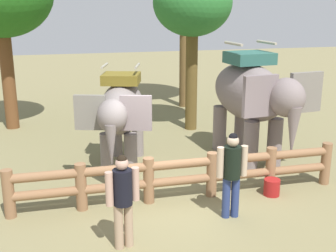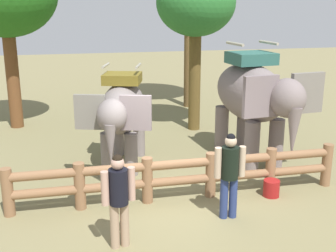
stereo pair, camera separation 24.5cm
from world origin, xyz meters
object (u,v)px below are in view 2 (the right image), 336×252
log_fence (180,174)px  elephant_center (254,96)px  elephant_near_left (122,111)px  tree_back_center (196,5)px  tourist_man_in_blue (119,195)px  tourist_woman_in_black (230,170)px  feed_bucket (271,188)px

log_fence → elephant_center: elephant_center is taller
elephant_near_left → tree_back_center: tree_back_center is taller
tourist_man_in_blue → elephant_center: bearing=42.1°
elephant_near_left → tree_back_center: bearing=47.4°
tree_back_center → tourist_woman_in_black: bearing=-99.6°
elephant_near_left → tree_back_center: size_ratio=0.61×
log_fence → tourist_woman_in_black: (0.78, -1.07, 0.45)m
elephant_near_left → tourist_man_in_blue: (-0.55, -4.01, -0.52)m
log_fence → tree_back_center: (1.88, 5.44, 3.62)m
tourist_man_in_blue → feed_bucket: (3.66, 1.40, -0.84)m
log_fence → tourist_woman_in_black: bearing=-54.1°
tree_back_center → tourist_man_in_blue: bearing=-115.6°
elephant_near_left → tourist_woman_in_black: bearing=-62.3°
elephant_center → tourist_man_in_blue: bearing=-137.9°
log_fence → tourist_woman_in_black: tourist_woman_in_black is taller
tourist_man_in_blue → tree_back_center: tree_back_center is taller
elephant_center → tourist_man_in_blue: 5.62m
log_fence → tree_back_center: tree_back_center is taller
log_fence → feed_bucket: (2.11, -0.31, -0.41)m
tourist_man_in_blue → tree_back_center: 8.55m
tourist_woman_in_black → tree_back_center: bearing=80.4°
tourist_woman_in_black → elephant_center: bearing=59.7°
elephant_near_left → tourist_man_in_blue: size_ratio=1.85×
elephant_near_left → elephant_center: 3.61m
tourist_man_in_blue → feed_bucket: 4.00m
log_fence → elephant_near_left: 2.68m
tourist_woman_in_black → feed_bucket: 1.76m
log_fence → tourist_man_in_blue: 2.34m
elephant_center → tourist_woman_in_black: (-1.81, -3.09, -0.80)m
log_fence → elephant_near_left: (-1.00, 2.30, 0.95)m
tourist_man_in_blue → feed_bucket: size_ratio=4.60×
tourist_woman_in_black → tourist_man_in_blue: bearing=-164.7°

